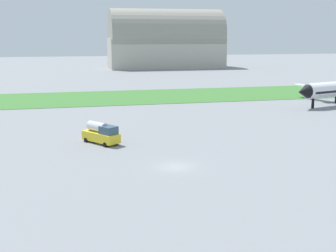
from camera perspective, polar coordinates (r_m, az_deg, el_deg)
ground_plane at (r=55.17m, az=1.06°, el=-5.42°), size 600.00×600.00×0.00m
grass_taxiway_strip at (r=116.88m, az=-6.58°, el=3.80°), size 360.00×28.00×0.08m
fuel_truck_near_gate at (r=67.29m, az=-8.83°, el=-0.97°), size 5.76×6.67×3.29m
hangar_distant at (r=222.45m, az=-0.28°, el=11.23°), size 57.67×24.35×29.32m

